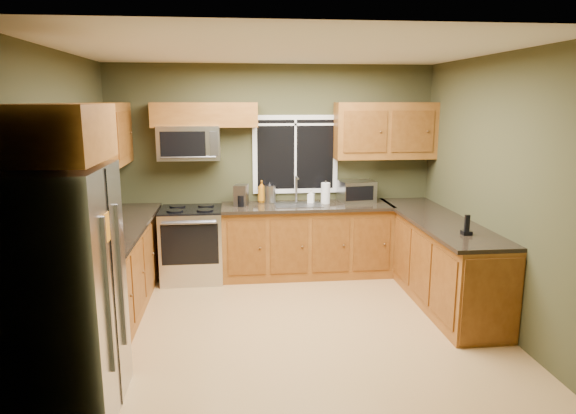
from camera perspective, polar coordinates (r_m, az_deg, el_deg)
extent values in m
plane|color=#B2864E|center=(5.39, -0.14, -12.84)|extent=(4.20, 4.20, 0.00)
plane|color=white|center=(4.92, -0.15, 17.08)|extent=(4.20, 4.20, 0.00)
plane|color=#3B3B22|center=(6.75, -1.73, 4.14)|extent=(4.20, 0.00, 4.20)
plane|color=#3B3B22|center=(3.24, 3.16, -4.25)|extent=(4.20, 0.00, 4.20)
plane|color=#3B3B22|center=(5.21, -23.81, 0.87)|extent=(0.00, 3.60, 3.60)
plane|color=#3B3B22|center=(5.60, 21.77, 1.73)|extent=(0.00, 3.60, 3.60)
cube|color=white|center=(6.74, 0.83, 5.85)|extent=(1.12, 0.03, 1.02)
cube|color=black|center=(6.73, 0.84, 5.84)|extent=(1.00, 0.01, 0.90)
cube|color=white|center=(6.73, 0.84, 5.84)|extent=(0.03, 0.01, 0.90)
cube|color=white|center=(6.70, 0.85, 9.16)|extent=(1.00, 0.01, 0.03)
cube|color=brown|center=(5.79, -18.81, -6.95)|extent=(0.60, 2.65, 0.90)
cube|color=black|center=(5.65, -18.88, -2.42)|extent=(0.65, 2.65, 0.04)
cube|color=brown|center=(6.69, 2.07, -3.82)|extent=(2.17, 0.60, 0.90)
cube|color=black|center=(6.55, 2.13, 0.09)|extent=(2.17, 0.65, 0.04)
cube|color=brown|center=(6.16, 16.28, -5.66)|extent=(0.60, 2.50, 0.90)
cube|color=brown|center=(5.09, 21.69, -9.76)|extent=(0.56, 0.02, 0.82)
cube|color=black|center=(6.03, 16.32, -1.40)|extent=(0.65, 2.50, 0.04)
cube|color=brown|center=(5.55, -21.15, 7.01)|extent=(0.33, 2.65, 0.72)
cube|color=brown|center=(6.52, -9.24, 10.08)|extent=(1.30, 0.33, 0.30)
cube|color=brown|center=(6.81, 10.75, 8.32)|extent=(1.30, 0.33, 0.72)
cube|color=brown|center=(3.79, -25.31, 7.42)|extent=(0.72, 0.90, 0.38)
cube|color=#B7B7BC|center=(4.01, -23.89, -8.85)|extent=(0.72, 0.90, 1.80)
cube|color=slate|center=(3.71, -19.37, -9.30)|extent=(0.03, 0.04, 1.10)
cube|color=slate|center=(4.08, -18.11, -7.32)|extent=(0.03, 0.04, 1.10)
cube|color=black|center=(3.92, -18.73, -8.95)|extent=(0.01, 0.02, 1.78)
cube|color=orange|center=(3.68, -19.50, -2.18)|extent=(0.01, 0.14, 0.20)
cube|color=#B7B7BC|center=(6.62, -10.59, -4.17)|extent=(0.76, 0.65, 0.90)
cube|color=black|center=(6.51, -10.74, -0.32)|extent=(0.76, 0.64, 0.03)
cube|color=black|center=(6.28, -10.85, -4.11)|extent=(0.68, 0.02, 0.50)
cylinder|color=slate|center=(6.19, -10.96, -1.76)|extent=(0.64, 0.04, 0.04)
cylinder|color=black|center=(6.39, -12.45, -0.39)|extent=(0.20, 0.20, 0.01)
cylinder|color=black|center=(6.36, -9.23, -0.32)|extent=(0.20, 0.20, 0.01)
cylinder|color=black|center=(6.66, -12.19, 0.11)|extent=(0.20, 0.20, 0.01)
cylinder|color=black|center=(6.63, -9.10, 0.18)|extent=(0.20, 0.20, 0.01)
cube|color=#B7B7BC|center=(6.53, -10.92, 7.03)|extent=(0.76, 0.38, 0.42)
cube|color=black|center=(6.34, -11.61, 6.87)|extent=(0.54, 0.01, 0.30)
cube|color=slate|center=(6.31, -8.24, 6.97)|extent=(0.10, 0.01, 0.30)
cylinder|color=slate|center=(6.33, -11.02, 5.44)|extent=(0.66, 0.02, 0.02)
cube|color=slate|center=(6.54, 1.13, 0.21)|extent=(0.60, 0.42, 0.02)
cylinder|color=#B7B7BC|center=(6.70, 0.92, 2.01)|extent=(0.03, 0.03, 0.34)
cylinder|color=#B7B7BC|center=(6.60, 1.01, 3.27)|extent=(0.03, 0.18, 0.03)
cube|color=#B7B7BC|center=(6.79, 7.63, 1.76)|extent=(0.48, 0.39, 0.27)
cube|color=black|center=(6.63, 7.97, 1.50)|extent=(0.37, 0.07, 0.19)
cube|color=slate|center=(6.50, -5.24, 1.33)|extent=(0.20, 0.22, 0.26)
cylinder|color=black|center=(6.45, -5.22, 0.68)|extent=(0.12, 0.12, 0.14)
cylinder|color=#B7B7BC|center=(6.65, -2.05, 1.43)|extent=(0.16, 0.16, 0.23)
cone|color=black|center=(6.62, -2.05, 2.57)|extent=(0.11, 0.11, 0.06)
cylinder|color=white|center=(6.62, 4.19, 1.54)|extent=(0.15, 0.15, 0.27)
cylinder|color=slate|center=(6.59, 4.21, 2.77)|extent=(0.03, 0.03, 0.04)
imported|color=orange|center=(6.69, -2.93, 1.74)|extent=(0.11, 0.11, 0.29)
imported|color=white|center=(6.64, 2.56, 1.21)|extent=(0.10, 0.10, 0.18)
cube|color=black|center=(5.38, 19.21, -2.71)|extent=(0.09, 0.09, 0.04)
cube|color=black|center=(5.36, 19.29, -1.66)|extent=(0.05, 0.03, 0.16)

